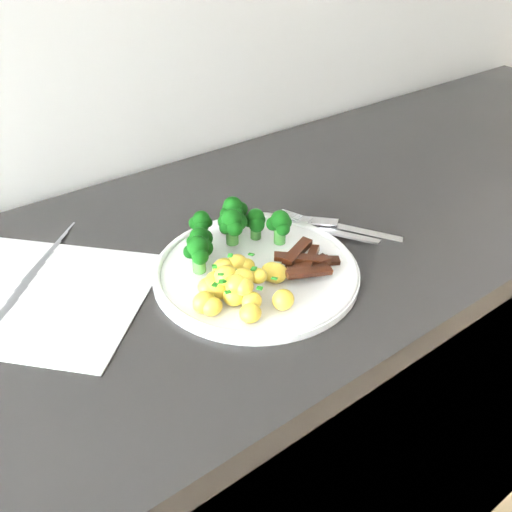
# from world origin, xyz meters

# --- Properties ---
(counter) EXTENTS (2.33, 0.58, 0.87)m
(counter) POSITION_xyz_m (0.13, 1.68, 0.44)
(counter) COLOR black
(counter) RESTS_ON ground
(recipe_paper) EXTENTS (0.38, 0.39, 0.00)m
(recipe_paper) POSITION_xyz_m (-0.13, 1.75, 0.88)
(recipe_paper) COLOR silver
(recipe_paper) RESTS_ON counter
(plate) EXTENTS (0.27, 0.27, 0.02)m
(plate) POSITION_xyz_m (0.13, 1.61, 0.88)
(plate) COLOR white
(plate) RESTS_ON counter
(broccoli) EXTENTS (0.16, 0.10, 0.06)m
(broccoli) POSITION_xyz_m (0.13, 1.67, 0.92)
(broccoli) COLOR #306925
(broccoli) RESTS_ON plate
(potatoes) EXTENTS (0.13, 0.12, 0.04)m
(potatoes) POSITION_xyz_m (0.08, 1.58, 0.90)
(potatoes) COLOR gold
(potatoes) RESTS_ON plate
(beef_strips) EXTENTS (0.10, 0.08, 0.03)m
(beef_strips) POSITION_xyz_m (0.18, 1.57, 0.89)
(beef_strips) COLOR black
(beef_strips) RESTS_ON plate
(fork) EXTENTS (0.07, 0.15, 0.01)m
(fork) POSITION_xyz_m (0.27, 1.61, 0.89)
(fork) COLOR silver
(fork) RESTS_ON plate
(knife) EXTENTS (0.14, 0.19, 0.02)m
(knife) POSITION_xyz_m (0.29, 1.61, 0.88)
(knife) COLOR silver
(knife) RESTS_ON plate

